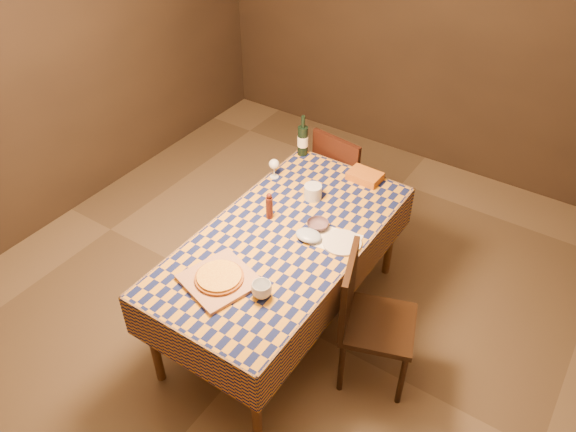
{
  "coord_description": "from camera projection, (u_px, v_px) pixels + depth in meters",
  "views": [
    {
      "loc": [
        1.47,
        -2.15,
        3.04
      ],
      "look_at": [
        0.0,
        0.05,
        0.9
      ],
      "focal_mm": 35.0,
      "sensor_mm": 36.0,
      "label": 1
    }
  ],
  "objects": [
    {
      "name": "deli_tub",
      "position": [
        313.0,
        192.0,
        3.74
      ],
      "size": [
        0.13,
        0.13,
        0.1
      ],
      "primitive_type": "cylinder",
      "rotation": [
        0.0,
        0.0,
        0.09
      ],
      "color": "silver",
      "rests_on": "dining_table"
    },
    {
      "name": "flour_patch",
      "position": [
        337.0,
        240.0,
        3.43
      ],
      "size": [
        0.31,
        0.26,
        0.0
      ],
      "primitive_type": "cube",
      "rotation": [
        0.0,
        0.0,
        0.17
      ],
      "color": "white",
      "rests_on": "dining_table"
    },
    {
      "name": "pizza",
      "position": [
        219.0,
        277.0,
        3.14
      ],
      "size": [
        0.28,
        0.28,
        0.03
      ],
      "color": "#995119",
      "rests_on": "cutting_board"
    },
    {
      "name": "chair_right",
      "position": [
        366.0,
        314.0,
        3.3
      ],
      "size": [
        0.54,
        0.54,
        0.93
      ],
      "color": "black",
      "rests_on": "ground"
    },
    {
      "name": "dining_table",
      "position": [
        284.0,
        246.0,
        3.51
      ],
      "size": [
        0.94,
        1.84,
        0.77
      ],
      "color": "brown",
      "rests_on": "ground"
    },
    {
      "name": "chair_far",
      "position": [
        343.0,
        177.0,
        4.38
      ],
      "size": [
        0.48,
        0.48,
        0.93
      ],
      "color": "black",
      "rests_on": "ground"
    },
    {
      "name": "wine_bottle",
      "position": [
        303.0,
        140.0,
        4.12
      ],
      "size": [
        0.09,
        0.09,
        0.32
      ],
      "color": "black",
      "rests_on": "dining_table"
    },
    {
      "name": "wine_glass",
      "position": [
        274.0,
        165.0,
        3.89
      ],
      "size": [
        0.07,
        0.07,
        0.14
      ],
      "color": "silver",
      "rests_on": "dining_table"
    },
    {
      "name": "flour_bag",
      "position": [
        309.0,
        235.0,
        3.43
      ],
      "size": [
        0.18,
        0.14,
        0.05
      ],
      "primitive_type": "ellipsoid",
      "rotation": [
        0.0,
        0.0,
        0.06
      ],
      "color": "#9DB0C9",
      "rests_on": "dining_table"
    },
    {
      "name": "tumbler",
      "position": [
        262.0,
        290.0,
        3.05
      ],
      "size": [
        0.15,
        0.15,
        0.09
      ],
      "primitive_type": "imported",
      "rotation": [
        0.0,
        0.0,
        -0.38
      ],
      "color": "white",
      "rests_on": "dining_table"
    },
    {
      "name": "pepper_mill",
      "position": [
        269.0,
        206.0,
        3.55
      ],
      "size": [
        0.06,
        0.06,
        0.19
      ],
      "color": "#451710",
      "rests_on": "dining_table"
    },
    {
      "name": "room",
      "position": [
        283.0,
        157.0,
        3.09
      ],
      "size": [
        5.0,
        5.1,
        2.7
      ],
      "color": "brown",
      "rests_on": "ground"
    },
    {
      "name": "takeout_container",
      "position": [
        365.0,
        176.0,
        3.91
      ],
      "size": [
        0.23,
        0.17,
        0.06
      ],
      "primitive_type": "cube",
      "rotation": [
        0.0,
        0.0,
        -0.03
      ],
      "color": "#B35F17",
      "rests_on": "dining_table"
    },
    {
      "name": "white_plate",
      "position": [
        342.0,
        243.0,
        3.4
      ],
      "size": [
        0.27,
        0.27,
        0.01
      ],
      "primitive_type": "cylinder",
      "rotation": [
        0.0,
        0.0,
        0.16
      ],
      "color": "silver",
      "rests_on": "dining_table"
    },
    {
      "name": "cutting_board",
      "position": [
        220.0,
        280.0,
        3.15
      ],
      "size": [
        0.46,
        0.46,
        0.02
      ],
      "primitive_type": "cube",
      "rotation": [
        0.0,
        0.0,
        -0.29
      ],
      "color": "#AE7552",
      "rests_on": "dining_table"
    },
    {
      "name": "bowl",
      "position": [
        318.0,
        225.0,
        3.51
      ],
      "size": [
        0.14,
        0.14,
        0.04
      ],
      "primitive_type": "imported",
      "rotation": [
        0.0,
        0.0,
        -0.03
      ],
      "color": "#5A424B",
      "rests_on": "dining_table"
    }
  ]
}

